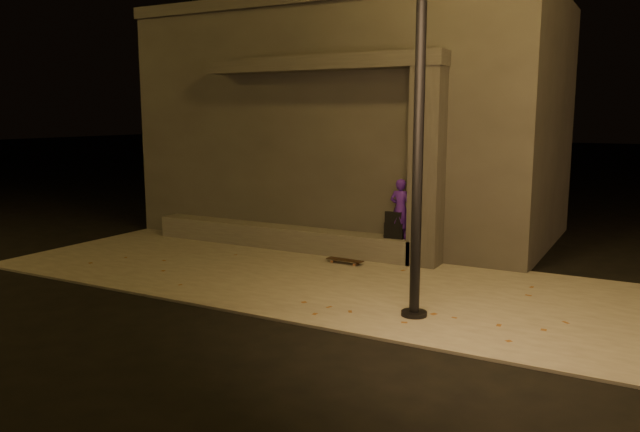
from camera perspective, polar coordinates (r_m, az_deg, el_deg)
The scene contains 10 objects.
ground at distance 9.36m, azimuth -8.38°, elevation -8.24°, with size 120.00×120.00×0.00m, color black.
sidewalk at distance 10.95m, azimuth -2.03°, elevation -5.45°, with size 11.00×4.40×0.04m, color #68625B.
building at distance 15.03m, azimuth 3.48°, elevation 8.52°, with size 9.00×5.10×5.22m.
ledge at distance 13.12m, azimuth -3.75°, elevation -1.90°, with size 6.00×0.55×0.45m, color #53504B.
column at distance 11.50m, azimuth 9.77°, elevation 4.35°, with size 0.55×0.55×3.60m, color #393634.
canopy at distance 12.44m, azimuth 0.20°, elevation 13.79°, with size 5.00×0.70×0.28m, color #393634.
skateboarder at distance 11.77m, azimuth 7.37°, elevation 0.66°, with size 0.41×0.27×1.13m, color #40179A.
backpack at distance 11.87m, azimuth 6.88°, elevation -1.16°, with size 0.38×0.26×0.51m.
skateboard at distance 11.70m, azimuth 2.29°, elevation -4.06°, with size 0.73×0.23×0.08m.
street_lamp_0 at distance 8.51m, azimuth 9.26°, elevation 17.36°, with size 0.36×0.36×7.07m.
Camera 1 is at (5.44, -7.09, 2.80)m, focal length 35.00 mm.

